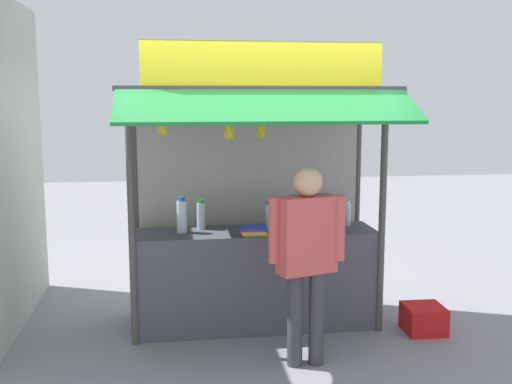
{
  "coord_description": "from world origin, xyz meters",
  "views": [
    {
      "loc": [
        -0.75,
        -5.27,
        2.07
      ],
      "look_at": [
        0.0,
        0.0,
        1.24
      ],
      "focal_mm": 42.75,
      "sensor_mm": 36.0,
      "label": 1
    }
  ],
  "objects": [
    {
      "name": "water_bottle_rear_center",
      "position": [
        -0.48,
        0.14,
        1.01
      ],
      "size": [
        0.07,
        0.07,
        0.27
      ],
      "color": "silver",
      "rests_on": "stall_counter"
    },
    {
      "name": "banana_bunch_rightmost",
      "position": [
        -0.8,
        -0.38,
        1.85
      ],
      "size": [
        0.1,
        0.1,
        0.25
      ],
      "color": "#332D23"
    },
    {
      "name": "banana_bunch_inner_left",
      "position": [
        -0.01,
        -0.38,
        1.81
      ],
      "size": [
        0.09,
        0.09,
        0.29
      ],
      "color": "#332D23"
    },
    {
      "name": "water_bottle_right",
      "position": [
        0.14,
        0.13,
        1.0
      ],
      "size": [
        0.07,
        0.07,
        0.24
      ],
      "color": "silver",
      "rests_on": "stall_counter"
    },
    {
      "name": "ground_plane",
      "position": [
        0.0,
        0.0,
        0.0
      ],
      "size": [
        20.0,
        20.0,
        0.0
      ],
      "primitive_type": "plane",
      "color": "gray"
    },
    {
      "name": "banana_bunch_leftmost",
      "position": [
        -0.27,
        -0.37,
        1.81
      ],
      "size": [
        0.11,
        0.1,
        0.29
      ],
      "color": "#332D23"
    },
    {
      "name": "plastic_crate",
      "position": [
        1.46,
        -0.36,
        0.12
      ],
      "size": [
        0.35,
        0.35,
        0.24
      ],
      "primitive_type": "cube",
      "rotation": [
        0.0,
        0.0,
        -0.03
      ],
      "color": "red",
      "rests_on": "ground"
    },
    {
      "name": "magazine_stack_far_left",
      "position": [
        0.55,
        -0.03,
        0.92
      ],
      "size": [
        0.27,
        0.31,
        0.06
      ],
      "color": "orange",
      "rests_on": "stall_counter"
    },
    {
      "name": "water_bottle_front_right",
      "position": [
        -0.66,
        0.02,
        1.04
      ],
      "size": [
        0.09,
        0.09,
        0.32
      ],
      "color": "silver",
      "rests_on": "stall_counter"
    },
    {
      "name": "stall_structure",
      "position": [
        0.0,
        0.12,
        1.51
      ],
      "size": [
        2.35,
        1.47,
        2.51
      ],
      "color": "#4C4742",
      "rests_on": "ground"
    },
    {
      "name": "magazine_stack_back_left",
      "position": [
        -0.04,
        -0.14,
        0.92
      ],
      "size": [
        0.25,
        0.28,
        0.07
      ],
      "color": "green",
      "rests_on": "stall_counter"
    },
    {
      "name": "stall_counter",
      "position": [
        0.0,
        0.0,
        0.44
      ],
      "size": [
        2.15,
        0.55,
        0.89
      ],
      "primitive_type": "cube",
      "color": "#4C4C56",
      "rests_on": "ground"
    },
    {
      "name": "water_bottle_left",
      "position": [
        0.33,
        0.04,
        1.03
      ],
      "size": [
        0.09,
        0.09,
        0.31
      ],
      "color": "silver",
      "rests_on": "stall_counter"
    },
    {
      "name": "neighbour_wall",
      "position": [
        -2.21,
        0.3,
        1.47
      ],
      "size": [
        0.2,
        2.4,
        2.94
      ],
      "primitive_type": "cube",
      "color": "#B4B8AC",
      "rests_on": "ground"
    },
    {
      "name": "vendor_person",
      "position": [
        0.27,
        -0.87,
        0.94
      ],
      "size": [
        0.59,
        0.31,
        1.56
      ],
      "rotation": [
        0.0,
        0.0,
        3.44
      ],
      "color": "#383842",
      "rests_on": "ground"
    },
    {
      "name": "water_bottle_back_right",
      "position": [
        0.87,
        0.09,
        1.0
      ],
      "size": [
        0.07,
        0.07,
        0.23
      ],
      "color": "silver",
      "rests_on": "stall_counter"
    }
  ]
}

